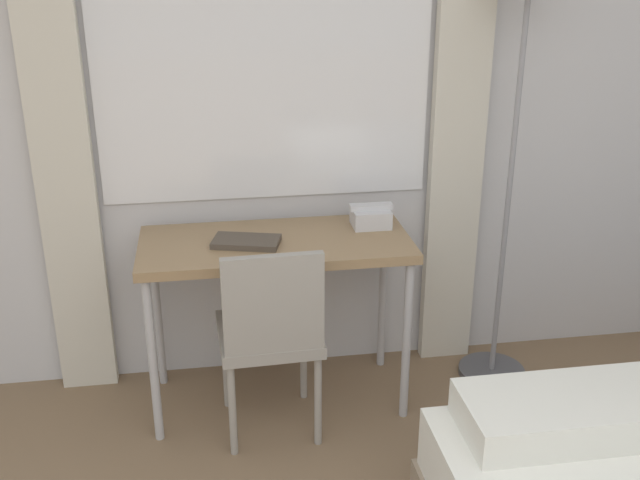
# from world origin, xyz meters

# --- Properties ---
(wall_back_with_window) EXTENTS (5.57, 0.13, 2.70)m
(wall_back_with_window) POSITION_xyz_m (-0.00, 2.83, 1.35)
(wall_back_with_window) COLOR silver
(wall_back_with_window) RESTS_ON ground_plane
(desk) EXTENTS (1.11, 0.51, 0.76)m
(desk) POSITION_xyz_m (-0.01, 2.50, 0.69)
(desk) COLOR #937551
(desk) RESTS_ON ground_plane
(desk_chair) EXTENTS (0.41, 0.41, 0.85)m
(desk_chair) POSITION_xyz_m (-0.06, 2.25, 0.49)
(desk_chair) COLOR gray
(desk_chair) RESTS_ON ground_plane
(telephone) EXTENTS (0.18, 0.14, 0.10)m
(telephone) POSITION_xyz_m (0.41, 2.60, 0.81)
(telephone) COLOR silver
(telephone) RESTS_ON desk
(book) EXTENTS (0.30, 0.21, 0.02)m
(book) POSITION_xyz_m (-0.13, 2.47, 0.77)
(book) COLOR #4C4238
(book) RESTS_ON desk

